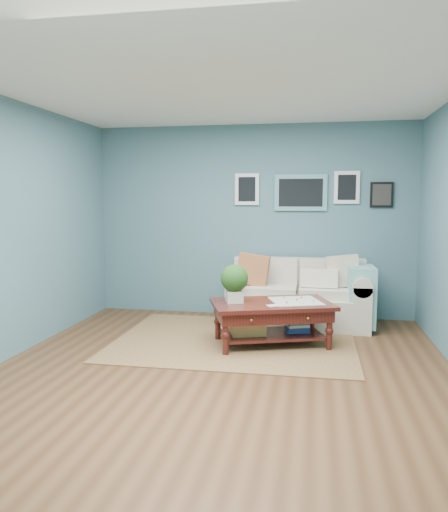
# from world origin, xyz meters

# --- Properties ---
(room_shell) EXTENTS (5.00, 5.02, 2.70)m
(room_shell) POSITION_xyz_m (0.02, 0.06, 1.36)
(room_shell) COLOR brown
(room_shell) RESTS_ON ground
(area_rug) EXTENTS (2.76, 2.21, 0.01)m
(area_rug) POSITION_xyz_m (-0.03, 1.10, 0.01)
(area_rug) COLOR brown
(area_rug) RESTS_ON ground
(loveseat) EXTENTS (1.87, 0.85, 0.96)m
(loveseat) POSITION_xyz_m (0.75, 2.02, 0.39)
(loveseat) COLOR beige
(loveseat) RESTS_ON ground
(coffee_table) EXTENTS (1.51, 1.17, 0.93)m
(coffee_table) POSITION_xyz_m (0.34, 0.99, 0.41)
(coffee_table) COLOR black
(coffee_table) RESTS_ON ground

